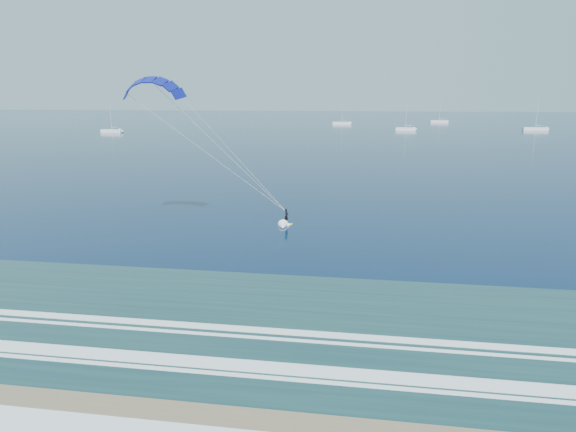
# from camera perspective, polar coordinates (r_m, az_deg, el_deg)

# --- Properties ---
(ground) EXTENTS (900.00, 900.00, 0.00)m
(ground) POSITION_cam_1_polar(r_m,az_deg,el_deg) (22.92, -13.88, -22.24)
(ground) COLOR #061F3C
(ground) RESTS_ON ground
(kitesurfer_rig) EXTENTS (16.29, 8.08, 15.93)m
(kitesurfer_rig) POSITION_cam_1_polar(r_m,az_deg,el_deg) (50.70, -7.40, 7.36)
(kitesurfer_rig) COLOR #E6F41C
(kitesurfer_rig) RESTS_ON ground
(sailboat_0) EXTENTS (7.73, 2.40, 10.64)m
(sailboat_0) POSITION_cam_1_polar(r_m,az_deg,el_deg) (201.26, -18.98, 8.94)
(sailboat_0) COLOR white
(sailboat_0) RESTS_ON ground
(sailboat_1) EXTENTS (8.59, 2.40, 11.59)m
(sailboat_1) POSITION_cam_1_polar(r_m,az_deg,el_deg) (247.86, 6.00, 10.24)
(sailboat_1) COLOR white
(sailboat_1) RESTS_ON ground
(sailboat_2) EXTENTS (7.59, 2.40, 10.69)m
(sailboat_2) POSITION_cam_1_polar(r_m,az_deg,el_deg) (207.25, 12.93, 9.42)
(sailboat_2) COLOR white
(sailboat_2) RESTS_ON ground
(sailboat_3) EXTENTS (8.55, 2.40, 11.65)m
(sailboat_3) POSITION_cam_1_polar(r_m,az_deg,el_deg) (273.36, 16.45, 10.05)
(sailboat_3) COLOR white
(sailboat_3) RESTS_ON ground
(sailboat_4) EXTENTS (9.21, 2.40, 12.51)m
(sailboat_4) POSITION_cam_1_polar(r_m,az_deg,el_deg) (225.31, 25.79, 8.73)
(sailboat_4) COLOR white
(sailboat_4) RESTS_ON ground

